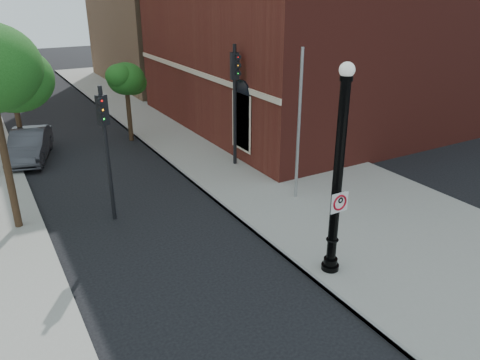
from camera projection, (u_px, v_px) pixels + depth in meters
ground at (250, 301)px, 12.25m from camera, size 120.00×120.00×0.00m
sidewalk_right at (250, 153)px, 23.00m from camera, size 8.00×60.00×0.12m
curb_edge at (175, 167)px, 21.18m from camera, size 0.10×60.00×0.14m
brick_wall_building at (357, 11)px, 28.42m from camera, size 22.30×16.30×12.50m
lamppost at (337, 185)px, 12.44m from camera, size 0.51×0.51×5.97m
no_parking_sign at (340, 202)px, 12.49m from camera, size 0.57×0.06×0.57m
parked_car at (29, 145)px, 22.03m from camera, size 2.70×4.62×1.44m
traffic_signal_left at (105, 133)px, 15.39m from camera, size 0.38×0.42×4.73m
traffic_signal_right at (235, 86)px, 20.11m from camera, size 0.41×0.47×5.42m
utility_pole at (299, 128)px, 17.03m from camera, size 0.11×0.11×5.73m
street_tree_b at (13, 88)px, 21.73m from camera, size 2.29×2.07×4.13m
street_tree_c at (126, 80)px, 23.89m from camera, size 2.27×2.05×4.09m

